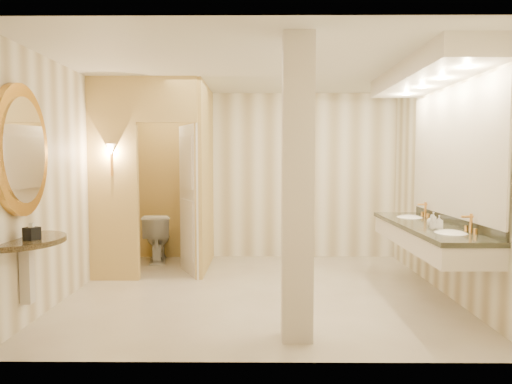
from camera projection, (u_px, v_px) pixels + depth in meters
floor at (258, 291)px, 5.63m from camera, size 4.50×4.50×0.00m
ceiling at (258, 69)px, 5.44m from camera, size 4.50×4.50×0.00m
wall_back at (259, 176)px, 7.53m from camera, size 4.50×0.02×2.70m
wall_front at (258, 193)px, 3.54m from camera, size 4.50×0.02×2.70m
wall_left at (74, 181)px, 5.55m from camera, size 0.02×4.00×2.70m
wall_right at (444, 182)px, 5.51m from camera, size 0.02×4.00×2.70m
toilet_closet at (180, 176)px, 6.50m from camera, size 1.50×1.55×2.70m
wall_sconce at (111, 151)px, 5.95m from camera, size 0.14×0.14×0.42m
vanity at (432, 158)px, 5.18m from camera, size 0.75×2.54×2.09m
console_shelf at (22, 189)px, 4.26m from camera, size 0.95×0.95×1.92m
pillar at (297, 189)px, 4.03m from camera, size 0.27×0.27×2.70m
tissue_box at (32, 233)px, 4.21m from camera, size 0.15×0.15×0.11m
toilet at (157, 237)px, 7.26m from camera, size 0.54×0.81×0.76m
soap_bottle_a at (439, 222)px, 4.84m from camera, size 0.08×0.08×0.15m
soap_bottle_b at (432, 220)px, 5.10m from camera, size 0.11×0.11×0.13m
soap_bottle_c at (433, 221)px, 4.83m from camera, size 0.07×0.07×0.19m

